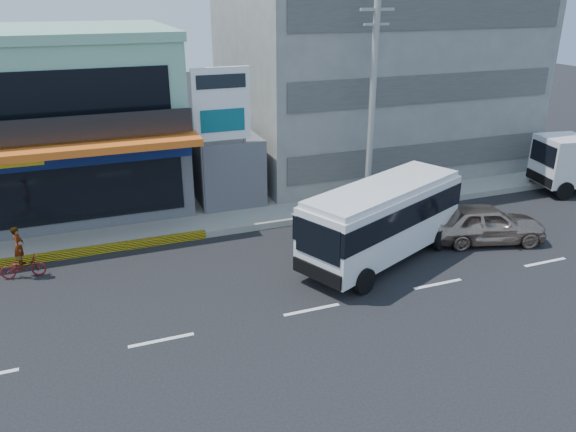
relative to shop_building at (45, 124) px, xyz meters
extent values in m
plane|color=black|center=(8.00, -13.95, -4.00)|extent=(120.00, 120.00, 0.00)
cube|color=gray|center=(13.00, -4.45, -3.85)|extent=(70.00, 5.00, 0.30)
cube|color=#4D4D52|center=(0.00, 0.05, -2.00)|extent=(12.00, 10.00, 4.00)
cube|color=#7FB49F|center=(0.00, 0.05, 2.00)|extent=(12.00, 10.00, 4.00)
cube|color=orange|center=(0.00, -5.75, 0.15)|extent=(12.40, 1.80, 0.30)
cube|color=#0B1B53|center=(0.00, -5.00, -0.40)|extent=(12.00, 0.12, 0.80)
cube|color=black|center=(0.00, -4.97, -1.90)|extent=(11.00, 0.06, 2.60)
cube|color=gray|center=(18.00, 1.05, 3.00)|extent=(16.00, 12.00, 14.00)
cube|color=#4D4D52|center=(8.00, -1.95, -2.25)|extent=(3.00, 6.00, 3.50)
cylinder|color=slate|center=(8.00, -2.95, -0.42)|extent=(1.50, 1.50, 0.15)
cylinder|color=gray|center=(6.50, -4.75, -0.75)|extent=(0.16, 0.16, 6.50)
cylinder|color=gray|center=(8.50, -4.75, -0.75)|extent=(0.16, 0.16, 6.50)
cube|color=white|center=(7.50, -4.75, 1.30)|extent=(2.60, 0.18, 3.20)
cylinder|color=#999993|center=(14.00, -6.55, 1.00)|extent=(0.30, 0.30, 10.00)
cube|color=#999993|center=(14.00, -6.55, 5.20)|extent=(1.60, 0.12, 0.12)
cube|color=#999993|center=(14.00, -6.55, 4.60)|extent=(1.20, 0.10, 0.10)
cube|color=silver|center=(12.00, -11.43, -2.30)|extent=(7.73, 5.18, 2.44)
cube|color=black|center=(12.00, -11.43, -1.82)|extent=(7.80, 5.25, 0.90)
cube|color=silver|center=(12.00, -11.43, -0.97)|extent=(7.45, 4.90, 0.21)
cylinder|color=black|center=(10.16, -13.54, -3.52)|extent=(0.99, 0.66, 0.95)
cylinder|color=black|center=(9.20, -11.41, -3.52)|extent=(0.99, 0.66, 0.95)
cylinder|color=black|center=(14.80, -11.44, -3.52)|extent=(0.99, 0.66, 0.95)
cylinder|color=black|center=(13.84, -9.32, -3.52)|extent=(0.99, 0.66, 0.95)
imported|color=#A18C7B|center=(17.01, -11.44, -3.17)|extent=(5.24, 3.24, 1.66)
cube|color=silver|center=(24.75, -7.65, -2.24)|extent=(2.61, 2.61, 2.46)
cylinder|color=black|center=(24.20, -8.66, -3.52)|extent=(0.98, 0.43, 0.95)
cylinder|color=black|center=(24.55, -6.51, -3.52)|extent=(0.98, 0.43, 0.95)
imported|color=maroon|center=(-1.14, -8.00, -3.58)|extent=(1.62, 0.69, 0.83)
imported|color=#66594C|center=(-1.14, -8.00, -2.73)|extent=(0.41, 0.58, 1.52)
camera|label=1|loc=(1.50, -28.88, 5.98)|focal=35.00mm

